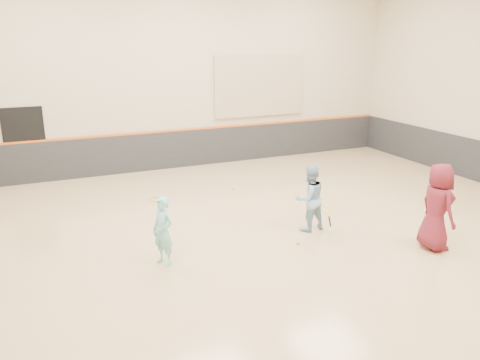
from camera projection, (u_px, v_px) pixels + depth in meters
name	position (u px, v px, depth m)	size (l,w,h in m)	color
room	(262.00, 199.00, 9.72)	(15.04, 12.04, 6.22)	tan
wainscot_back	(180.00, 149.00, 15.02)	(14.90, 0.04, 1.20)	#232326
accent_stripe	(180.00, 130.00, 14.83)	(14.90, 0.03, 0.06)	#D85914
acoustic_panel	(260.00, 86.00, 15.52)	(3.20, 0.08, 2.00)	tan
doorway	(26.00, 146.00, 13.16)	(1.10, 0.05, 2.20)	black
girl	(163.00, 231.00, 8.50)	(0.47, 0.31, 1.30)	#73C8C4
instructor	(309.00, 198.00, 10.01)	(0.70, 0.55, 1.45)	#7CA1C1
young_man	(437.00, 207.00, 9.08)	(0.85, 0.55, 1.74)	maroon
held_racket	(327.00, 208.00, 9.94)	(0.30, 0.30, 0.63)	yellow
spare_racket	(155.00, 198.00, 12.11)	(0.75, 0.75, 0.08)	#99BD29
ball_under_racket	(298.00, 243.00, 9.47)	(0.07, 0.07, 0.07)	gold
ball_in_hand	(449.00, 197.00, 9.05)	(0.07, 0.07, 0.07)	#CEED37
ball_beside_spare	(233.00, 189.00, 12.90)	(0.07, 0.07, 0.07)	#D1DC33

